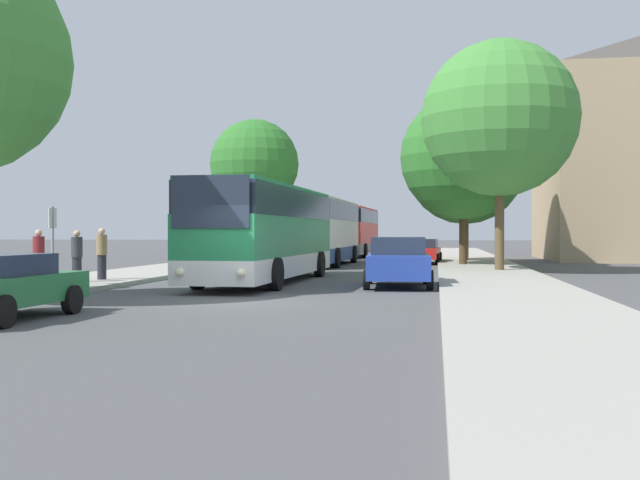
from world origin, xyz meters
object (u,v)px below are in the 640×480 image
Objects in this scene: bus_front at (266,232)px; tree_left_near at (255,164)px; parked_car_right_far at (423,251)px; tree_right_near at (465,165)px; tree_right_mid at (463,157)px; pedestrian_waiting_near at (102,253)px; bus_stop_sign at (53,236)px; pedestrian_walking_back at (77,256)px; pedestrian_waiting_far at (39,256)px; tree_right_far at (500,119)px; bus_rear at (353,231)px; parked_car_right_near at (398,261)px; bus_middle at (323,231)px.

bus_front is 1.37× the size of tree_left_near.
tree_left_near reaches higher than parked_car_right_far.
tree_right_mid is (-0.29, -5.15, -0.02)m from tree_right_near.
pedestrian_waiting_near is at bearing -131.14° from tree_right_mid.
tree_left_near is at bearing 89.84° from bus_stop_sign.
pedestrian_walking_back is (-10.79, -19.54, 0.26)m from parked_car_right_far.
tree_right_near reaches higher than tree_right_mid.
pedestrian_waiting_far is 0.17× the size of tree_right_far.
bus_rear is at bearing 125.87° from tree_right_near.
bus_stop_sign reaches higher than parked_car_right_near.
bus_front is at bearing 76.01° from parked_car_right_far.
tree_right_mid is (12.78, 17.37, 3.92)m from bus_stop_sign.
pedestrian_waiting_near is (-10.03, -0.13, 0.21)m from parked_car_right_near.
bus_stop_sign is at bearing 43.11° from pedestrian_walking_back.
parked_car_right_far is at bearing 74.71° from bus_front.
pedestrian_waiting_far is at bearing -100.03° from bus_rear.
pedestrian_waiting_near is (-5.28, -30.07, -0.83)m from bus_rear.
tree_left_near is (-5.47, 20.55, 4.30)m from bus_front.
pedestrian_walking_back is (-10.29, -1.40, 0.16)m from parked_car_right_near.
bus_rear is 32.60m from pedestrian_waiting_far.
bus_rear is (-0.07, 28.50, 0.08)m from bus_front.
tree_right_mid is at bearing 53.66° from bus_stop_sign.
parked_car_right_near is 20.21m from tree_right_near.
tree_right_near is at bearing 59.88° from bus_stop_sign.
bus_middle is at bearing -50.56° from tree_left_near.
tree_right_far is at bearing -131.54° from pedestrian_waiting_far.
tree_left_near is (-5.40, -7.95, 4.21)m from bus_rear.
bus_middle is at bearing -88.50° from bus_rear.
parked_car_right_far is at bearing -19.89° from tree_left_near.
parked_car_right_far is 12.51m from tree_left_near.
parked_car_right_near is (4.76, -15.44, -1.02)m from bus_middle.
parked_car_right_far is at bearing 109.89° from tree_right_far.
bus_stop_sign is at bearing -97.85° from bus_rear.
bus_middle is 19.32m from bus_stop_sign.
pedestrian_walking_back is at bearing -151.38° from bus_front.
bus_front is at bearing -88.45° from bus_middle.
pedestrian_walking_back is at bearing -107.00° from bus_middle.
pedestrian_waiting_far is 19.42m from tree_right_far.
parked_car_right_near is at bearing -15.17° from bus_front.
pedestrian_walking_back is (-5.53, -16.84, -0.85)m from bus_middle.
tree_left_near is 13.25m from tree_right_near.
pedestrian_waiting_near reaches higher than parked_car_right_near.
pedestrian_walking_back is at bearing 4.45° from parked_car_right_near.
tree_left_near reaches higher than bus_rear.
tree_right_mid is at bearing -117.15° from pedestrian_waiting_far.
parked_car_right_near is at bearing -156.74° from pedestrian_waiting_far.
tree_right_near reaches higher than bus_front.
tree_right_far is (1.05, -10.71, 1.04)m from tree_right_near.
bus_middle is 11.96m from tree_right_far.
pedestrian_waiting_far is 26.07m from tree_right_near.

